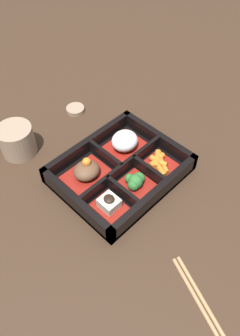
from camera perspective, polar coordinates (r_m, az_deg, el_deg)
ground_plane at (r=0.72m, az=-0.00°, el=-1.27°), size 3.00×3.00×0.00m
bento_base at (r=0.72m, az=-0.00°, el=-1.02°), size 0.26×0.21×0.01m
bento_rim at (r=0.70m, az=0.14°, el=-0.32°), size 0.26×0.21×0.04m
bowl_stew at (r=0.70m, az=-5.82°, el=-0.61°), size 0.10×0.08×0.05m
bowl_rice at (r=0.75m, az=0.82°, el=4.51°), size 0.10×0.08×0.05m
bowl_tofu at (r=0.65m, az=-1.89°, el=-6.30°), size 0.05×0.06×0.04m
bowl_greens at (r=0.68m, az=2.65°, el=-2.45°), size 0.06×0.06×0.04m
bowl_carrots at (r=0.73m, az=6.79°, el=0.84°), size 0.06×0.07×0.02m
tea_cup at (r=0.78m, az=-17.55°, el=4.68°), size 0.08×0.08×0.07m
chopsticks at (r=0.60m, az=15.92°, el=-24.37°), size 0.10×0.23×0.01m
sauce_dish at (r=0.88m, az=-7.78°, el=10.08°), size 0.05×0.05×0.01m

